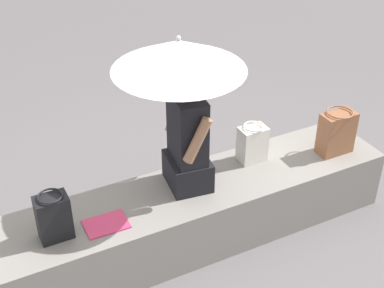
{
  "coord_description": "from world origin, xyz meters",
  "views": [
    {
      "loc": [
        -1.43,
        -2.74,
        2.83
      ],
      "look_at": [
        -0.02,
        0.03,
        0.82
      ],
      "focal_mm": 50.98,
      "sensor_mm": 36.0,
      "label": 1
    }
  ],
  "objects_px": {
    "handbag_black": "(337,132)",
    "shoulder_bag_spare": "(252,143)",
    "parasol": "(179,55)",
    "magazine": "(106,224)",
    "person_seated": "(188,138)",
    "tote_bag_canvas": "(54,217)"
  },
  "relations": [
    {
      "from": "parasol",
      "to": "magazine",
      "type": "height_order",
      "value": "parasol"
    },
    {
      "from": "person_seated",
      "to": "magazine",
      "type": "height_order",
      "value": "person_seated"
    },
    {
      "from": "parasol",
      "to": "magazine",
      "type": "xyz_separation_m",
      "value": [
        -0.61,
        -0.15,
        -1.0
      ]
    },
    {
      "from": "person_seated",
      "to": "tote_bag_canvas",
      "type": "bearing_deg",
      "value": -172.89
    },
    {
      "from": "shoulder_bag_spare",
      "to": "magazine",
      "type": "distance_m",
      "value": 1.27
    },
    {
      "from": "tote_bag_canvas",
      "to": "magazine",
      "type": "bearing_deg",
      "value": -7.06
    },
    {
      "from": "person_seated",
      "to": "tote_bag_canvas",
      "type": "xyz_separation_m",
      "value": [
        -0.99,
        -0.12,
        -0.23
      ]
    },
    {
      "from": "tote_bag_canvas",
      "to": "magazine",
      "type": "xyz_separation_m",
      "value": [
        0.31,
        -0.04,
        -0.15
      ]
    },
    {
      "from": "person_seated",
      "to": "shoulder_bag_spare",
      "type": "height_order",
      "value": "person_seated"
    },
    {
      "from": "shoulder_bag_spare",
      "to": "tote_bag_canvas",
      "type": "bearing_deg",
      "value": -173.67
    },
    {
      "from": "tote_bag_canvas",
      "to": "shoulder_bag_spare",
      "type": "relative_size",
      "value": 1.09
    },
    {
      "from": "handbag_black",
      "to": "tote_bag_canvas",
      "type": "xyz_separation_m",
      "value": [
        -2.19,
        0.03,
        -0.02
      ]
    },
    {
      "from": "magazine",
      "to": "parasol",
      "type": "bearing_deg",
      "value": 15.32
    },
    {
      "from": "handbag_black",
      "to": "person_seated",
      "type": "bearing_deg",
      "value": 172.85
    },
    {
      "from": "parasol",
      "to": "shoulder_bag_spare",
      "type": "height_order",
      "value": "parasol"
    },
    {
      "from": "tote_bag_canvas",
      "to": "magazine",
      "type": "relative_size",
      "value": 1.17
    },
    {
      "from": "handbag_black",
      "to": "shoulder_bag_spare",
      "type": "height_order",
      "value": "handbag_black"
    },
    {
      "from": "person_seated",
      "to": "parasol",
      "type": "xyz_separation_m",
      "value": [
        -0.06,
        -0.01,
        0.62
      ]
    },
    {
      "from": "parasol",
      "to": "shoulder_bag_spare",
      "type": "relative_size",
      "value": 3.77
    },
    {
      "from": "handbag_black",
      "to": "magazine",
      "type": "height_order",
      "value": "handbag_black"
    },
    {
      "from": "handbag_black",
      "to": "shoulder_bag_spare",
      "type": "distance_m",
      "value": 0.66
    },
    {
      "from": "magazine",
      "to": "shoulder_bag_spare",
      "type": "bearing_deg",
      "value": 10.93
    }
  ]
}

